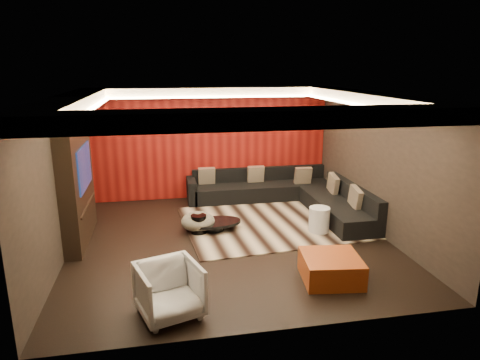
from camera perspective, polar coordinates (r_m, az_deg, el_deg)
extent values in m
cube|color=black|center=(8.42, -1.25, -8.13)|extent=(6.00, 6.00, 0.02)
cube|color=silver|center=(7.76, -1.37, 11.40)|extent=(6.00, 6.00, 0.02)
cube|color=black|center=(10.89, -3.95, 4.92)|extent=(6.00, 0.02, 2.80)
cube|color=black|center=(8.06, -22.91, 0.18)|extent=(0.02, 6.00, 2.80)
cube|color=black|center=(8.96, 18.04, 2.03)|extent=(0.02, 6.00, 2.80)
cube|color=#6B0C0A|center=(10.85, -3.92, 4.89)|extent=(5.98, 0.05, 2.78)
cube|color=silver|center=(10.44, -3.86, 11.62)|extent=(6.00, 0.60, 0.22)
cube|color=silver|center=(5.14, 3.66, 8.20)|extent=(6.00, 0.60, 0.22)
cube|color=silver|center=(7.80, -21.63, 9.50)|extent=(0.60, 4.80, 0.22)
cube|color=silver|center=(8.63, 16.91, 10.33)|extent=(0.60, 4.80, 0.22)
cube|color=#FFD899|center=(10.11, -3.61, 11.01)|extent=(4.80, 0.08, 0.04)
cube|color=#FFD899|center=(5.48, 2.75, 7.68)|extent=(4.80, 0.08, 0.04)
cube|color=#FFD899|center=(7.75, -19.07, 9.03)|extent=(0.08, 4.80, 0.04)
cube|color=#FFD899|center=(8.49, 14.79, 9.80)|extent=(0.08, 4.80, 0.04)
cube|color=black|center=(8.67, -20.90, -0.69)|extent=(0.30, 2.00, 2.20)
cube|color=black|center=(8.56, -20.07, 1.62)|extent=(0.04, 1.30, 0.80)
cube|color=black|center=(8.75, -19.63, -3.16)|extent=(0.04, 1.60, 0.04)
cube|color=tan|center=(9.39, 5.04, -5.55)|extent=(4.24, 3.33, 0.02)
cylinder|color=black|center=(8.86, -3.47, -6.08)|extent=(1.21, 1.21, 0.19)
cylinder|color=black|center=(8.71, -5.53, -5.85)|extent=(0.42, 0.42, 0.38)
ellipsoid|color=#BFB294|center=(8.84, -5.62, -5.51)|extent=(0.90, 0.90, 0.38)
cylinder|color=silver|center=(8.88, 10.51, -5.25)|extent=(0.55, 0.55, 0.52)
cube|color=maroon|center=(7.05, 12.03, -11.41)|extent=(1.00, 1.00, 0.40)
imported|color=silver|center=(6.01, -9.39, -14.32)|extent=(1.01, 1.02, 0.74)
cube|color=black|center=(10.95, 2.97, -1.47)|extent=(3.50, 0.90, 0.40)
cube|color=black|center=(11.17, 2.57, 0.87)|extent=(3.50, 0.20, 0.35)
cube|color=black|center=(9.77, 12.88, -3.88)|extent=(0.90, 2.60, 0.40)
cube|color=black|center=(9.80, 14.88, -1.65)|extent=(0.20, 2.60, 0.35)
cube|color=black|center=(10.65, -6.48, -1.46)|extent=(0.20, 0.90, 0.60)
cube|color=beige|center=(10.90, 8.40, 0.60)|extent=(0.42, 0.20, 0.44)
cube|color=beige|center=(10.25, 12.32, -0.50)|extent=(0.12, 0.50, 0.50)
cube|color=beige|center=(10.78, -4.47, 0.57)|extent=(0.42, 0.20, 0.44)
cube|color=beige|center=(10.93, 2.11, 0.80)|extent=(0.42, 0.20, 0.44)
cube|color=beige|center=(9.31, 15.14, -2.25)|extent=(0.12, 0.50, 0.50)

